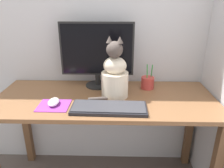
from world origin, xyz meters
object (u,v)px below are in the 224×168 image
Objects in this scene: keyboard at (109,108)px; computer_mouse_left at (54,102)px; cat at (115,75)px; pen_cup at (148,83)px; monitor at (97,53)px.

keyboard is 0.33m from computer_mouse_left.
keyboard is 0.22m from cat.
keyboard is 1.12× the size of cat.
computer_mouse_left reaches higher than keyboard.
cat is at bearing -148.85° from pen_cup.
pen_cup is at bearing 25.13° from computer_mouse_left.
keyboard is (0.09, -0.35, -0.23)m from monitor.
pen_cup is (0.22, 0.14, -0.10)m from cat.
cat is at bearing -54.75° from monitor.
cat is (0.12, -0.17, -0.10)m from monitor.
monitor is at bearing 134.67° from cat.
pen_cup is at bearing 40.57° from cat.
cat is at bearing 82.51° from keyboard.
pen_cup is at bearing 52.90° from keyboard.
keyboard is at bearing -75.32° from monitor.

